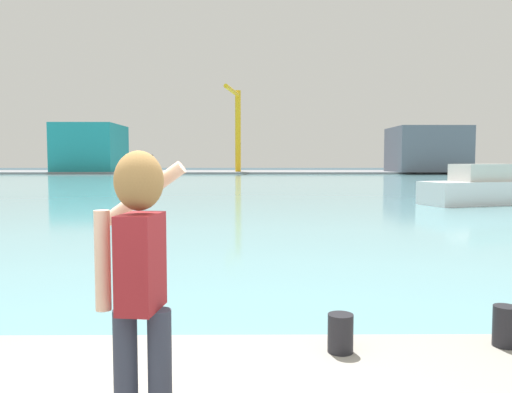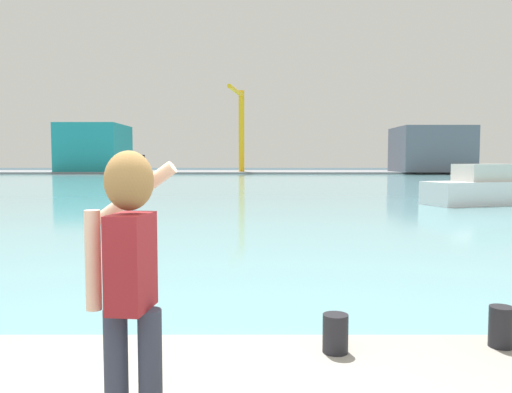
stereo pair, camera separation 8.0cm
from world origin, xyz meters
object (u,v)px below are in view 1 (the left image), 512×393
at_px(harbor_bollard, 340,333).
at_px(warehouse_right, 427,149).
at_px(port_crane, 236,121).
at_px(person_photographer, 140,268).
at_px(warehouse_left, 91,148).
at_px(boat_moored, 496,189).
at_px(harbor_bollard_2, 505,326).

distance_m(harbor_bollard, warehouse_right, 89.72).
relative_size(warehouse_right, port_crane, 0.85).
height_order(person_photographer, warehouse_left, warehouse_left).
height_order(harbor_bollard, port_crane, port_crane).
bearing_deg(warehouse_left, boat_moored, -57.51).
xyz_separation_m(person_photographer, warehouse_left, (-28.95, 90.39, 2.95)).
distance_m(harbor_bollard_2, boat_moored, 24.47).
distance_m(person_photographer, harbor_bollard, 2.23).
bearing_deg(harbor_bollard, port_crane, 92.37).
height_order(harbor_bollard_2, port_crane, port_crane).
distance_m(warehouse_left, warehouse_right, 60.54).
height_order(boat_moored, warehouse_right, warehouse_right).
height_order(harbor_bollard_2, warehouse_left, warehouse_left).
bearing_deg(person_photographer, harbor_bollard, -36.96).
height_order(boat_moored, port_crane, port_crane).
xyz_separation_m(boat_moored, port_crane, (-15.61, 61.84, 8.44)).
bearing_deg(port_crane, boat_moored, -75.83).
xyz_separation_m(harbor_bollard_2, warehouse_left, (-31.90, 88.81, 3.83)).
xyz_separation_m(warehouse_right, port_crane, (-33.47, -0.46, 4.97)).
distance_m(person_photographer, port_crane, 85.84).
xyz_separation_m(person_photographer, boat_moored, (13.56, 23.64, -0.87)).
xyz_separation_m(harbor_bollard, warehouse_left, (-30.38, 88.94, 3.85)).
relative_size(boat_moored, warehouse_left, 0.68).
height_order(harbor_bollard_2, warehouse_right, warehouse_right).
height_order(boat_moored, warehouse_left, warehouse_left).
bearing_deg(boat_moored, harbor_bollard, -136.44).
relative_size(warehouse_left, port_crane, 0.92).
distance_m(warehouse_left, port_crane, 27.73).
bearing_deg(warehouse_left, port_crane, -10.35).
height_order(person_photographer, harbor_bollard, person_photographer).
relative_size(boat_moored, warehouse_right, 0.74).
bearing_deg(person_photographer, harbor_bollard_2, -54.23).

